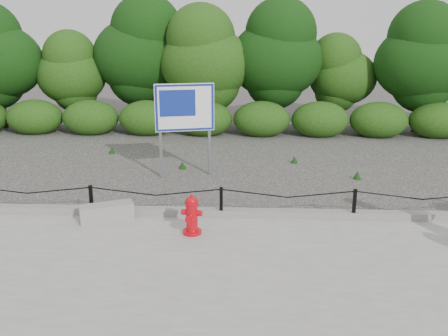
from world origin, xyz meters
The scene contains 8 objects.
ground centered at (0.00, 0.00, 0.00)m, with size 90.00×90.00×0.00m, color #2D2B28.
sidewalk centered at (0.00, -2.00, 0.04)m, with size 14.00×4.00×0.08m, color gray.
curb centered at (0.00, 0.05, 0.15)m, with size 14.00×0.22×0.14m, color slate.
chain_barrier centered at (0.00, 0.00, 0.46)m, with size 10.06×0.06×0.60m.
treeline centered at (-0.23, 8.92, 2.55)m, with size 20.30×3.71×4.68m.
fire_hydrant centered at (-0.47, -0.78, 0.42)m, with size 0.38×0.40×0.71m.
concrete_block centered at (-2.14, -0.25, 0.24)m, with size 0.98×0.34×0.31m, color gray.
advertising_sign centered at (-1.03, 2.86, 1.62)m, with size 1.41×0.43×2.30m.
Camera 1 is at (0.44, -8.43, 3.52)m, focal length 38.00 mm.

